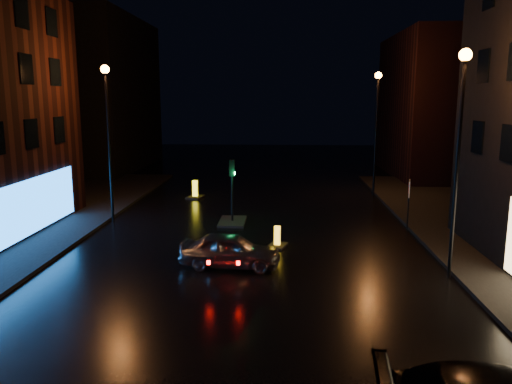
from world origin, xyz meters
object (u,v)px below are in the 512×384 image
bollard_far (195,194)px  bollard_near (277,242)px  silver_hatchback (230,250)px  traffic_signal (232,214)px  road_sign_right (409,193)px

bollard_far → bollard_near: bearing=-51.1°
silver_hatchback → bollard_near: 3.42m
traffic_signal → road_sign_right: 9.28m
bollard_near → bollard_far: bearing=133.9°
traffic_signal → bollard_far: (-3.20, 6.68, -0.24)m
silver_hatchback → bollard_near: size_ratio=3.17×
silver_hatchback → road_sign_right: bearing=-49.2°
bollard_near → road_sign_right: bearing=42.3°
road_sign_right → traffic_signal: bearing=6.8°
road_sign_right → bollard_near: bearing=39.7°
silver_hatchback → road_sign_right: road_sign_right is taller
bollard_far → traffic_signal: bearing=-52.8°
bollard_near → silver_hatchback: bearing=-106.5°
bollard_far → road_sign_right: road_sign_right is taller
silver_hatchback → bollard_far: size_ratio=2.62×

